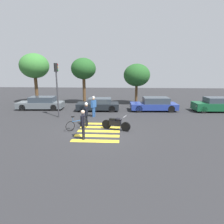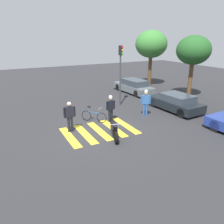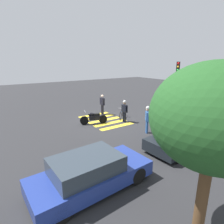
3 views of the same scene
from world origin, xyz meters
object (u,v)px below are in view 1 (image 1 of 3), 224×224
(car_green_compact, at_px, (215,105))
(officer_on_foot, at_px, (86,112))
(police_motorcycle, at_px, (116,124))
(pedestrian_bystander, at_px, (94,105))
(car_grey_coupe, at_px, (41,103))
(car_black_suv, at_px, (98,104))
(car_blue_hatchback, at_px, (154,104))
(traffic_light_pole, at_px, (57,82))
(leaning_bicycle, at_px, (77,124))
(officer_by_motorcycle, at_px, (83,123))

(car_green_compact, bearing_deg, officer_on_foot, -155.06)
(police_motorcycle, relative_size, pedestrian_bystander, 1.09)
(officer_on_foot, xyz_separation_m, car_grey_coupe, (-5.79, 5.55, -0.37))
(car_black_suv, distance_m, car_blue_hatchback, 5.62)
(officer_on_foot, height_order, car_black_suv, officer_on_foot)
(pedestrian_bystander, distance_m, car_green_compact, 11.94)
(pedestrian_bystander, relative_size, car_black_suv, 0.43)
(police_motorcycle, bearing_deg, traffic_light_pole, 146.99)
(pedestrian_bystander, distance_m, car_grey_coupe, 6.62)
(police_motorcycle, distance_m, car_black_suv, 6.55)
(leaning_bicycle, height_order, car_grey_coupe, car_grey_coupe)
(officer_by_motorcycle, bearing_deg, car_black_suv, 90.78)
(police_motorcycle, bearing_deg, officer_on_foot, 156.96)
(police_motorcycle, distance_m, officer_on_foot, 2.46)
(officer_by_motorcycle, distance_m, car_black_suv, 8.10)
(police_motorcycle, height_order, leaning_bicycle, police_motorcycle)
(police_motorcycle, relative_size, car_green_compact, 0.49)
(police_motorcycle, bearing_deg, car_black_suv, 107.67)
(leaning_bicycle, xyz_separation_m, pedestrian_bystander, (0.62, 3.60, 0.70))
(car_grey_coupe, distance_m, car_black_suv, 6.01)
(car_grey_coupe, relative_size, car_green_compact, 1.16)
(pedestrian_bystander, distance_m, traffic_light_pole, 3.63)
(pedestrian_bystander, height_order, car_green_compact, pedestrian_bystander)
(car_green_compact, distance_m, traffic_light_pole, 15.13)
(car_black_suv, bearing_deg, leaning_bicycle, -96.38)
(police_motorcycle, xyz_separation_m, car_blue_hatchback, (3.63, 6.46, 0.19))
(officer_by_motorcycle, relative_size, car_green_compact, 0.44)
(police_motorcycle, relative_size, traffic_light_pole, 0.44)
(leaning_bicycle, height_order, car_black_suv, car_black_suv)
(car_grey_coupe, xyz_separation_m, car_green_compact, (17.52, -0.09, 0.04))
(police_motorcycle, height_order, pedestrian_bystander, pedestrian_bystander)
(pedestrian_bystander, xyz_separation_m, car_green_compact, (11.59, 2.82, -0.40))
(leaning_bicycle, bearing_deg, car_black_suv, 83.62)
(officer_on_foot, relative_size, car_black_suv, 0.41)
(car_green_compact, xyz_separation_m, traffic_light_pole, (-14.62, -3.08, 2.39))
(leaning_bicycle, relative_size, pedestrian_bystander, 0.73)
(leaning_bicycle, distance_m, car_blue_hatchback, 9.06)
(car_grey_coupe, distance_m, car_blue_hatchback, 11.62)
(officer_on_foot, xyz_separation_m, traffic_light_pole, (-2.89, 2.37, 2.05))
(car_grey_coupe, relative_size, car_blue_hatchback, 1.01)
(officer_on_foot, height_order, car_grey_coupe, officer_on_foot)
(car_blue_hatchback, xyz_separation_m, car_green_compact, (5.90, -0.07, 0.02))
(leaning_bicycle, bearing_deg, car_blue_hatchback, 45.80)
(officer_on_foot, bearing_deg, police_motorcycle, -23.04)
(police_motorcycle, distance_m, car_blue_hatchback, 7.41)
(officer_on_foot, xyz_separation_m, pedestrian_bystander, (0.14, 2.63, 0.07))
(car_grey_coupe, bearing_deg, leaning_bicycle, -50.86)
(police_motorcycle, relative_size, leaning_bicycle, 1.49)
(traffic_light_pole, bearing_deg, car_grey_coupe, 132.38)
(police_motorcycle, distance_m, car_green_compact, 11.47)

